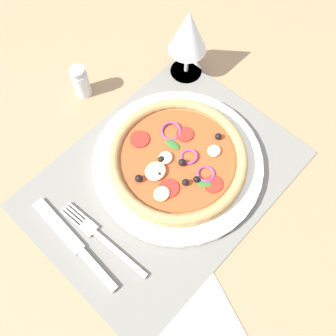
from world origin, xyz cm
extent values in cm
cube|color=#9E7A56|center=(0.00, 0.00, -1.20)|extent=(190.00, 140.00, 2.40)
cube|color=slate|center=(0.00, 0.00, 0.20)|extent=(45.49, 33.50, 0.40)
cylinder|color=silver|center=(3.58, -0.22, 1.05)|extent=(29.86, 29.86, 1.29)
cylinder|color=tan|center=(3.58, -0.22, 2.19)|extent=(24.03, 24.03, 1.00)
torus|color=tan|center=(3.58, -0.22, 3.05)|extent=(23.91, 23.91, 1.80)
cylinder|color=#C64C23|center=(3.58, -0.22, 2.84)|extent=(19.71, 19.71, 0.30)
ellipsoid|color=beige|center=(8.65, -3.73, 3.36)|extent=(2.43, 2.19, 0.73)
ellipsoid|color=beige|center=(1.94, 1.42, 3.38)|extent=(2.61, 2.35, 0.78)
ellipsoid|color=beige|center=(-3.24, -2.63, 3.42)|extent=(2.82, 2.54, 0.85)
ellipsoid|color=beige|center=(-1.07, 0.86, 3.55)|extent=(3.74, 3.36, 1.12)
sphere|color=black|center=(11.21, -2.49, 3.58)|extent=(1.18, 1.18, 1.18)
sphere|color=black|center=(2.50, -5.11, 3.55)|extent=(1.12, 1.12, 1.12)
sphere|color=black|center=(-3.95, 1.89, 3.65)|extent=(1.32, 1.32, 1.32)
sphere|color=black|center=(-1.07, -0.13, 3.53)|extent=(1.08, 1.08, 1.08)
sphere|color=black|center=(3.12, -1.30, 3.63)|extent=(1.27, 1.27, 1.27)
sphere|color=black|center=(0.83, -4.16, 3.58)|extent=(1.18, 1.18, 1.18)
sphere|color=black|center=(1.17, 1.68, 3.55)|extent=(1.12, 1.12, 1.12)
torus|color=#8E3D75|center=(4.43, -5.52, 3.24)|extent=(3.13, 3.11, 0.65)
torus|color=#8E3D75|center=(6.50, 4.36, 3.24)|extent=(3.80, 3.73, 1.47)
torus|color=#8E3D75|center=(4.93, -1.32, 3.24)|extent=(3.07, 3.04, 1.12)
cylinder|color=#A3281E|center=(1.57, 7.29, 3.14)|extent=(3.40, 3.40, 0.30)
cylinder|color=#A3281E|center=(-1.65, -2.74, 3.14)|extent=(3.36, 3.36, 0.30)
cylinder|color=#A3281E|center=(7.73, 2.20, 3.14)|extent=(3.05, 3.05, 0.30)
cylinder|color=#A3281E|center=(3.88, -7.58, 3.14)|extent=(3.12, 3.12, 0.30)
ellipsoid|color=#2D6B28|center=(2.96, -6.53, 3.19)|extent=(2.59, 3.13, 0.30)
ellipsoid|color=#2D6B28|center=(4.72, 2.37, 3.19)|extent=(1.75, 2.96, 0.30)
cube|color=silver|center=(-14.46, -4.05, 0.62)|extent=(1.69, 11.20, 0.44)
cube|color=silver|center=(-14.94, 2.77, 0.62)|extent=(2.37, 2.67, 0.44)
cube|color=silver|center=(-14.29, 6.25, 0.62)|extent=(0.63, 4.33, 0.44)
cube|color=silver|center=(-14.88, 6.20, 0.62)|extent=(0.63, 4.33, 0.44)
cube|color=silver|center=(-15.48, 6.16, 0.62)|extent=(0.63, 4.33, 0.44)
cube|color=silver|center=(-16.08, 6.12, 0.62)|extent=(0.63, 4.33, 0.44)
cube|color=silver|center=(-18.50, -3.36, 0.71)|extent=(1.60, 8.44, 0.62)
cube|color=silver|center=(-18.14, 6.63, 0.62)|extent=(2.41, 11.66, 0.44)
cylinder|color=silver|center=(20.29, 13.09, 0.20)|extent=(6.40, 6.40, 0.40)
cylinder|color=silver|center=(20.29, 13.09, 3.40)|extent=(0.80, 0.80, 6.00)
cone|color=silver|center=(20.29, 13.09, 10.65)|extent=(7.20, 7.20, 8.50)
cone|color=red|center=(20.29, 13.09, 10.26)|extent=(5.96, 5.96, 6.92)
cube|color=silver|center=(-14.89, -18.82, 0.18)|extent=(18.17, 17.31, 0.36)
cylinder|color=silver|center=(2.69, 24.22, 2.75)|extent=(3.20, 3.20, 5.50)
cylinder|color=#ADADB2|center=(2.69, 24.22, 6.10)|extent=(2.88, 2.88, 1.20)
camera|label=1|loc=(-18.04, -18.00, 58.59)|focal=38.95mm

